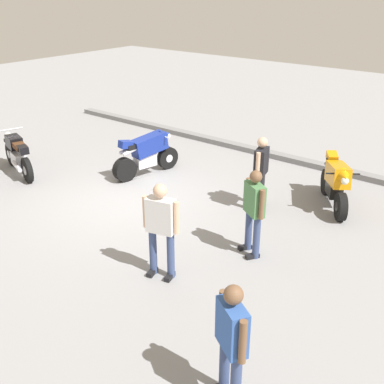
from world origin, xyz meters
TOP-DOWN VIEW (x-y plane):
  - ground_plane at (0.00, 0.00)m, footprint 40.00×40.00m
  - curb_edge at (0.00, 4.60)m, footprint 14.00×0.30m
  - motorcycle_black_cruiser at (-3.53, -0.62)m, footprint 2.03×0.91m
  - motorcycle_orange_sportbike at (3.73, 2.61)m, footprint 1.26×1.71m
  - motorcycle_blue_sportbike at (-0.86, 1.42)m, footprint 0.75×1.95m
  - person_in_green_shirt at (3.35, -0.25)m, footprint 0.59×0.49m
  - person_in_white_shirt at (2.52, -1.81)m, footprint 0.66×0.41m
  - person_in_black_shirt at (2.47, 1.48)m, footprint 0.41×0.64m
  - person_in_blue_shirt at (4.92, -3.31)m, footprint 0.59×0.49m

SIDE VIEW (x-z plane):
  - ground_plane at x=0.00m, z-range 0.00..0.00m
  - curb_edge at x=0.00m, z-range 0.00..0.15m
  - motorcycle_black_cruiser at x=-3.53m, z-range -0.02..1.06m
  - motorcycle_orange_sportbike at x=3.73m, z-range 0.02..1.17m
  - motorcycle_blue_sportbike at x=-0.86m, z-range 0.02..1.17m
  - person_in_black_shirt at x=2.47m, z-range 0.11..1.76m
  - person_in_green_shirt at x=3.35m, z-range 0.11..1.77m
  - person_in_blue_shirt at x=4.92m, z-range 0.12..1.78m
  - person_in_white_shirt at x=2.52m, z-range 0.12..1.83m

